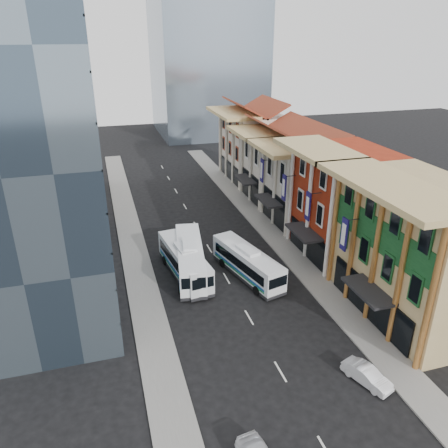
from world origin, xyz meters
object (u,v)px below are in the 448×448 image
object	(u,v)px
shophouse_tan	(418,252)
bus_right	(247,262)
bus_left_far	(184,261)
office_tower	(26,135)
bus_left_near	(190,258)
sedan_right	(367,375)

from	to	relation	value
shophouse_tan	bus_right	world-z (taller)	shophouse_tan
shophouse_tan	bus_left_far	size ratio (longest dim) A/B	1.33
office_tower	bus_left_near	size ratio (longest dim) A/B	2.68
shophouse_tan	bus_left_far	world-z (taller)	shophouse_tan
bus_left_far	office_tower	bearing A→B (deg)	162.65
office_tower	bus_left_far	world-z (taller)	office_tower
shophouse_tan	bus_right	size ratio (longest dim) A/B	1.37
office_tower	bus_left_far	size ratio (longest dim) A/B	2.85
office_tower	sedan_right	size ratio (longest dim) A/B	8.01
bus_left_near	shophouse_tan	bearing A→B (deg)	-26.10
bus_left_near	sedan_right	world-z (taller)	bus_left_near
office_tower	bus_left_near	distance (m)	19.13
office_tower	bus_right	distance (m)	23.74
shophouse_tan	bus_right	bearing A→B (deg)	140.44
shophouse_tan	bus_right	xyz separation A→B (m)	(-11.84, 9.78, -4.36)
bus_left_near	bus_left_far	world-z (taller)	bus_left_near
sedan_right	bus_left_near	bearing A→B (deg)	94.27
bus_left_near	bus_right	bearing A→B (deg)	-14.08
bus_left_far	bus_right	distance (m)	6.44
bus_left_far	bus_right	bearing A→B (deg)	-25.40
bus_right	shophouse_tan	bearing A→B (deg)	-54.13
bus_left_far	sedan_right	xyz separation A→B (m)	(9.47, -18.47, -1.07)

